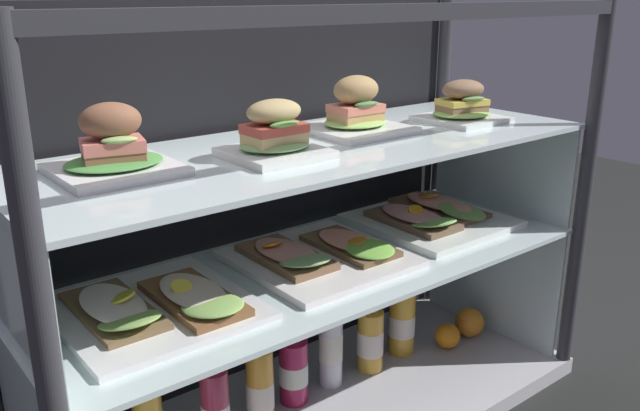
{
  "coord_description": "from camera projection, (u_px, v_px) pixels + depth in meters",
  "views": [
    {
      "loc": [
        -0.84,
        -1.05,
        0.98
      ],
      "look_at": [
        0.0,
        0.0,
        0.54
      ],
      "focal_mm": 37.26,
      "sensor_mm": 36.0,
      "label": 1
    }
  ],
  "objects": [
    {
      "name": "open_sandwich_tray_right_of_center",
      "position": [
        431.0,
        216.0,
        1.7
      ],
      "size": [
        0.34,
        0.34,
        0.06
      ],
      "color": "white",
      "rests_on": "shelf_lower_glass"
    },
    {
      "name": "shelf_upper_glass",
      "position": [
        320.0,
        147.0,
        1.37
      ],
      "size": [
        1.27,
        0.46,
        0.01
      ],
      "primitive_type": "cube",
      "color": "silver",
      "rests_on": "riser_upper_tier"
    },
    {
      "name": "plated_roll_sandwich_far_right",
      "position": [
        356.0,
        113.0,
        1.47
      ],
      "size": [
        0.21,
        0.21,
        0.13
      ],
      "color": "white",
      "rests_on": "shelf_upper_glass"
    },
    {
      "name": "juice_bottle_front_right_end",
      "position": [
        293.0,
        369.0,
        1.56
      ],
      "size": [
        0.07,
        0.07,
        0.2
      ],
      "color": "#A21B49",
      "rests_on": "case_base_deck"
    },
    {
      "name": "juice_bottle_back_center",
      "position": [
        402.0,
        320.0,
        1.78
      ],
      "size": [
        0.07,
        0.07,
        0.22
      ],
      "color": "gold",
      "rests_on": "case_base_deck"
    },
    {
      "name": "orange_fruit_near_left_post",
      "position": [
        447.0,
        336.0,
        1.82
      ],
      "size": [
        0.07,
        0.07,
        0.07
      ],
      "primitive_type": "sphere",
      "color": "orange",
      "rests_on": "case_base_deck"
    },
    {
      "name": "case_frame",
      "position": [
        284.0,
        198.0,
        1.52
      ],
      "size": [
        1.33,
        0.51,
        0.96
      ],
      "color": "#333338",
      "rests_on": "ground"
    },
    {
      "name": "juice_bottle_back_left",
      "position": [
        331.0,
        346.0,
        1.63
      ],
      "size": [
        0.06,
        0.06,
        0.25
      ],
      "color": "white",
      "rests_on": "case_base_deck"
    },
    {
      "name": "riser_lower_tier",
      "position": [
        320.0,
        340.0,
        1.51
      ],
      "size": [
        1.25,
        0.44,
        0.35
      ],
      "color": "silver",
      "rests_on": "case_base_deck"
    },
    {
      "name": "juice_bottle_back_right",
      "position": [
        260.0,
        386.0,
        1.48
      ],
      "size": [
        0.06,
        0.06,
        0.24
      ],
      "color": "gold",
      "rests_on": "case_base_deck"
    },
    {
      "name": "plated_roll_sandwich_right_of_center",
      "position": [
        462.0,
        106.0,
        1.6
      ],
      "size": [
        0.18,
        0.18,
        0.1
      ],
      "color": "white",
      "rests_on": "shelf_upper_glass"
    },
    {
      "name": "juice_bottle_front_middle",
      "position": [
        215.0,
        408.0,
        1.4
      ],
      "size": [
        0.06,
        0.06,
        0.24
      ],
      "color": "maroon",
      "rests_on": "case_base_deck"
    },
    {
      "name": "open_sandwich_tray_center",
      "position": [
        320.0,
        255.0,
        1.46
      ],
      "size": [
        0.34,
        0.34,
        0.06
      ],
      "color": "white",
      "rests_on": "shelf_lower_glass"
    },
    {
      "name": "orange_fruit_beside_bottles",
      "position": [
        469.0,
        322.0,
        1.88
      ],
      "size": [
        0.08,
        0.08,
        0.08
      ],
      "primitive_type": "sphere",
      "color": "orange",
      "rests_on": "case_base_deck"
    },
    {
      "name": "shelf_lower_glass",
      "position": [
        320.0,
        266.0,
        1.46
      ],
      "size": [
        1.27,
        0.46,
        0.01
      ],
      "primitive_type": "cube",
      "color": "silver",
      "rests_on": "riser_lower_tier"
    },
    {
      "name": "plated_roll_sandwich_mid_right",
      "position": [
        275.0,
        136.0,
        1.25
      ],
      "size": [
        0.17,
        0.17,
        0.11
      ],
      "color": "white",
      "rests_on": "shelf_upper_glass"
    },
    {
      "name": "juice_bottle_tucked_behind",
      "position": [
        370.0,
        339.0,
        1.7
      ],
      "size": [
        0.07,
        0.07,
        0.21
      ],
      "color": "gold",
      "rests_on": "case_base_deck"
    },
    {
      "name": "open_sandwich_tray_near_right_corner",
      "position": [
        156.0,
        306.0,
        1.22
      ],
      "size": [
        0.34,
        0.35,
        0.06
      ],
      "color": "white",
      "rests_on": "shelf_lower_glass"
    },
    {
      "name": "riser_upper_tier",
      "position": [
        320.0,
        208.0,
        1.42
      ],
      "size": [
        1.25,
        0.44,
        0.26
      ],
      "color": "silver",
      "rests_on": "shelf_lower_glass"
    },
    {
      "name": "plated_roll_sandwich_left_of_center",
      "position": [
        113.0,
        151.0,
        1.14
      ],
      "size": [
        0.2,
        0.2,
        0.12
      ],
      "color": "white",
      "rests_on": "shelf_upper_glass"
    }
  ]
}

